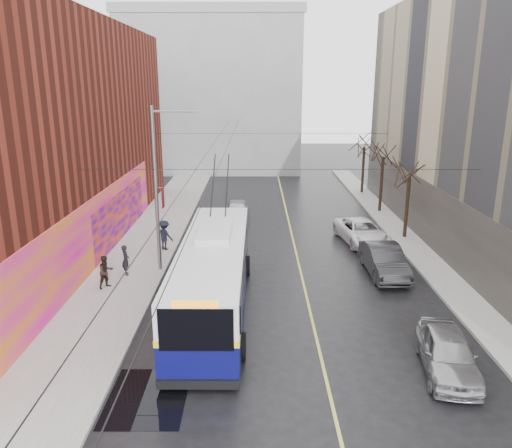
{
  "coord_description": "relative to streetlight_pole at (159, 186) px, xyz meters",
  "views": [
    {
      "loc": [
        -1.0,
        -15.95,
        10.14
      ],
      "look_at": [
        -0.98,
        9.73,
        2.81
      ],
      "focal_mm": 35.0,
      "sensor_mm": 36.0,
      "label": 1
    }
  ],
  "objects": [
    {
      "name": "sidewalk_left",
      "position": [
        -1.86,
        2.0,
        -4.77
      ],
      "size": [
        4.0,
        60.0,
        0.15
      ],
      "primitive_type": "cube",
      "color": "gray",
      "rests_on": "ground"
    },
    {
      "name": "parked_car_c",
      "position": [
        12.06,
        5.15,
        -4.11
      ],
      "size": [
        3.29,
        5.66,
        1.48
      ],
      "primitive_type": "imported",
      "rotation": [
        0.0,
        0.0,
        0.16
      ],
      "color": "white",
      "rests_on": "ground"
    },
    {
      "name": "tree_far",
      "position": [
        15.14,
        20.0,
        0.3
      ],
      "size": [
        3.2,
        3.2,
        6.57
      ],
      "color": "black",
      "rests_on": "ground"
    },
    {
      "name": "lane_line",
      "position": [
        7.64,
        4.0,
        -4.84
      ],
      "size": [
        0.12,
        50.0,
        0.01
      ],
      "primitive_type": "cube",
      "color": "#BFB74C",
      "rests_on": "ground"
    },
    {
      "name": "sidewalk_right",
      "position": [
        15.14,
        2.0,
        -4.77
      ],
      "size": [
        2.0,
        60.0,
        0.15
      ],
      "primitive_type": "cube",
      "color": "gray",
      "rests_on": "ground"
    },
    {
      "name": "building_left",
      "position": [
        -9.85,
        3.99,
        2.14
      ],
      "size": [
        12.11,
        36.0,
        14.0
      ],
      "color": "#581B11",
      "rests_on": "ground"
    },
    {
      "name": "pedestrian_c",
      "position": [
        -0.46,
        3.34,
        -3.77
      ],
      "size": [
        1.38,
        1.2,
        1.85
      ],
      "primitive_type": "imported",
      "rotation": [
        0.0,
        0.0,
        2.61
      ],
      "color": "black",
      "rests_on": "sidewalk_left"
    },
    {
      "name": "streetlight_pole",
      "position": [
        0.0,
        0.0,
        0.0
      ],
      "size": [
        2.65,
        0.6,
        9.0
      ],
      "color": "slate",
      "rests_on": "ground"
    },
    {
      "name": "pedestrian_a",
      "position": [
        -1.82,
        -0.84,
        -3.87
      ],
      "size": [
        0.6,
        0.71,
        1.66
      ],
      "primitive_type": "imported",
      "rotation": [
        0.0,
        0.0,
        1.98
      ],
      "color": "black",
      "rests_on": "sidewalk_left"
    },
    {
      "name": "ground",
      "position": [
        6.14,
        -10.0,
        -4.85
      ],
      "size": [
        140.0,
        140.0,
        0.0
      ],
      "primitive_type": "plane",
      "color": "black",
      "rests_on": "ground"
    },
    {
      "name": "catenary_wires",
      "position": [
        3.6,
        4.77,
        1.4
      ],
      "size": [
        18.0,
        60.0,
        0.22
      ],
      "color": "black"
    },
    {
      "name": "parked_car_a",
      "position": [
        12.06,
        -9.98,
        -4.09
      ],
      "size": [
        2.42,
        4.66,
        1.51
      ],
      "primitive_type": "imported",
      "rotation": [
        0.0,
        0.0,
        -0.15
      ],
      "color": "#98989C",
      "rests_on": "ground"
    },
    {
      "name": "pigeons_flying",
      "position": [
        2.64,
        0.54,
        2.58
      ],
      "size": [
        3.5,
        1.95,
        1.3
      ],
      "color": "slate"
    },
    {
      "name": "puddle",
      "position": [
        1.52,
        -11.55,
        -4.84
      ],
      "size": [
        2.6,
        3.39,
        0.01
      ],
      "primitive_type": "cube",
      "color": "black",
      "rests_on": "ground"
    },
    {
      "name": "pedestrian_b",
      "position": [
        -2.36,
        -2.61,
        -3.86
      ],
      "size": [
        1.02,
        1.03,
        1.68
      ],
      "primitive_type": "imported",
      "rotation": [
        0.0,
        0.0,
        0.84
      ],
      "color": "black",
      "rests_on": "sidewalk_left"
    },
    {
      "name": "following_car",
      "position": [
        3.72,
        10.84,
        -4.11
      ],
      "size": [
        1.79,
        4.35,
        1.47
      ],
      "primitive_type": "imported",
      "rotation": [
        0.0,
        0.0,
        0.01
      ],
      "color": "#B8B8BD",
      "rests_on": "ground"
    },
    {
      "name": "tree_mid",
      "position": [
        15.14,
        13.0,
        0.41
      ],
      "size": [
        3.2,
        3.2,
        6.68
      ],
      "color": "black",
      "rests_on": "ground"
    },
    {
      "name": "trolleybus",
      "position": [
        3.23,
        -4.83,
        -3.1
      ],
      "size": [
        3.18,
        13.32,
        6.28
      ],
      "rotation": [
        0.0,
        0.0,
        -0.01
      ],
      "color": "#090948",
      "rests_on": "ground"
    },
    {
      "name": "building_far",
      "position": [
        0.14,
        34.99,
        4.17
      ],
      "size": [
        20.5,
        12.1,
        18.0
      ],
      "color": "gray",
      "rests_on": "ground"
    },
    {
      "name": "tree_near",
      "position": [
        15.14,
        6.0,
        0.13
      ],
      "size": [
        3.2,
        3.2,
        6.4
      ],
      "color": "black",
      "rests_on": "ground"
    },
    {
      "name": "parked_car_b",
      "position": [
        12.11,
        -0.51,
        -4.03
      ],
      "size": [
        1.85,
        5.02,
        1.64
      ],
      "primitive_type": "imported",
      "rotation": [
        0.0,
        0.0,
        0.02
      ],
      "color": "#28272A",
      "rests_on": "ground"
    }
  ]
}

